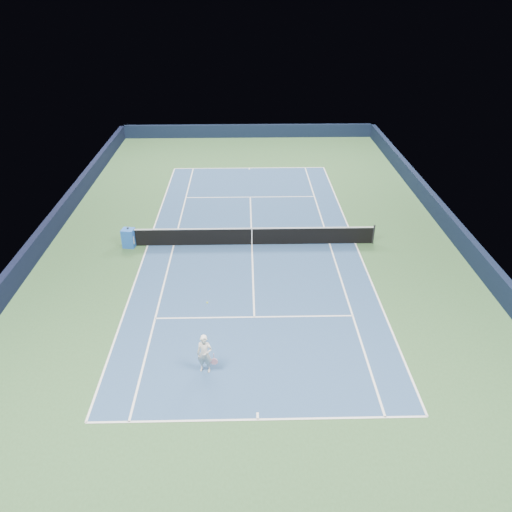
{
  "coord_description": "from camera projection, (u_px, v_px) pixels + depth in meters",
  "views": [
    {
      "loc": [
        -0.32,
        -23.18,
        12.46
      ],
      "look_at": [
        0.15,
        -3.0,
        1.0
      ],
      "focal_mm": 35.0,
      "sensor_mm": 36.0,
      "label": 1
    }
  ],
  "objects": [
    {
      "name": "ground",
      "position": [
        252.0,
        244.0,
        26.31
      ],
      "size": [
        40.0,
        40.0,
        0.0
      ],
      "primitive_type": "plane",
      "color": "#2E522C",
      "rests_on": "ground"
    },
    {
      "name": "wall_far",
      "position": [
        248.0,
        131.0,
        43.28
      ],
      "size": [
        22.0,
        0.35,
        1.1
      ],
      "primitive_type": "cube",
      "color": "black",
      "rests_on": "ground"
    },
    {
      "name": "wall_right",
      "position": [
        457.0,
        233.0,
        26.26
      ],
      "size": [
        0.35,
        40.0,
        1.1
      ],
      "primitive_type": "cube",
      "color": "black",
      "rests_on": "ground"
    },
    {
      "name": "wall_left",
      "position": [
        43.0,
        237.0,
        25.82
      ],
      "size": [
        0.35,
        40.0,
        1.1
      ],
      "primitive_type": "cube",
      "color": "black",
      "rests_on": "ground"
    },
    {
      "name": "court_surface",
      "position": [
        252.0,
        244.0,
        26.31
      ],
      "size": [
        10.97,
        23.77,
        0.01
      ],
      "primitive_type": "cube",
      "color": "navy",
      "rests_on": "ground"
    },
    {
      "name": "baseline_far",
      "position": [
        249.0,
        168.0,
        36.64
      ],
      "size": [
        10.97,
        0.08,
        0.0
      ],
      "primitive_type": "cube",
      "color": "white",
      "rests_on": "ground"
    },
    {
      "name": "baseline_near",
      "position": [
        258.0,
        420.0,
        15.98
      ],
      "size": [
        10.97,
        0.08,
        0.0
      ],
      "primitive_type": "cube",
      "color": "white",
      "rests_on": "ground"
    },
    {
      "name": "sideline_doubles_right",
      "position": [
        355.0,
        243.0,
        26.42
      ],
      "size": [
        0.08,
        23.77,
        0.0
      ],
      "primitive_type": "cube",
      "color": "white",
      "rests_on": "ground"
    },
    {
      "name": "sideline_doubles_left",
      "position": [
        148.0,
        245.0,
        26.2
      ],
      "size": [
        0.08,
        23.77,
        0.0
      ],
      "primitive_type": "cube",
      "color": "white",
      "rests_on": "ground"
    },
    {
      "name": "sideline_singles_right",
      "position": [
        329.0,
        243.0,
        26.39
      ],
      "size": [
        0.08,
        23.77,
        0.0
      ],
      "primitive_type": "cube",
      "color": "white",
      "rests_on": "ground"
    },
    {
      "name": "sideline_singles_left",
      "position": [
        174.0,
        245.0,
        26.23
      ],
      "size": [
        0.08,
        23.77,
        0.0
      ],
      "primitive_type": "cube",
      "color": "white",
      "rests_on": "ground"
    },
    {
      "name": "service_line_far",
      "position": [
        250.0,
        197.0,
        31.87
      ],
      "size": [
        8.23,
        0.08,
        0.0
      ],
      "primitive_type": "cube",
      "color": "white",
      "rests_on": "ground"
    },
    {
      "name": "service_line_near",
      "position": [
        254.0,
        317.0,
        20.75
      ],
      "size": [
        8.23,
        0.08,
        0.0
      ],
      "primitive_type": "cube",
      "color": "white",
      "rests_on": "ground"
    },
    {
      "name": "center_service_line",
      "position": [
        252.0,
        244.0,
        26.31
      ],
      "size": [
        0.08,
        12.8,
        0.0
      ],
      "primitive_type": "cube",
      "color": "white",
      "rests_on": "ground"
    },
    {
      "name": "center_mark_far",
      "position": [
        249.0,
        169.0,
        36.51
      ],
      "size": [
        0.08,
        0.3,
        0.0
      ],
      "primitive_type": "cube",
      "color": "white",
      "rests_on": "ground"
    },
    {
      "name": "center_mark_near",
      "position": [
        258.0,
        416.0,
        16.11
      ],
      "size": [
        0.08,
        0.3,
        0.0
      ],
      "primitive_type": "cube",
      "color": "white",
      "rests_on": "ground"
    },
    {
      "name": "tennis_net",
      "position": [
        252.0,
        236.0,
        26.06
      ],
      "size": [
        12.9,
        0.1,
        1.07
      ],
      "color": "black",
      "rests_on": "ground"
    },
    {
      "name": "sponsor_cube",
      "position": [
        129.0,
        238.0,
        25.88
      ],
      "size": [
        0.69,
        0.64,
        1.0
      ],
      "color": "blue",
      "rests_on": "ground"
    },
    {
      "name": "tennis_player",
      "position": [
        205.0,
        354.0,
        17.58
      ],
      "size": [
        0.77,
        1.27,
        2.3
      ],
      "color": "silver",
      "rests_on": "ground"
    }
  ]
}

